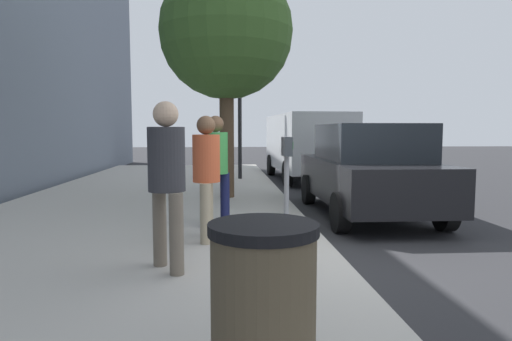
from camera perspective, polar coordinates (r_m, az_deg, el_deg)
ground_plane at (r=5.95m, az=9.89°, el=-10.97°), size 80.00×80.00×0.00m
sidewalk_slab at (r=5.97m, az=-19.80°, el=-10.38°), size 28.00×6.00×0.15m
parking_meter at (r=6.08m, az=3.99°, el=0.64°), size 0.36×0.12×1.41m
pedestrian_at_meter at (r=5.99m, az=-6.43°, el=0.27°), size 0.52×0.37×1.70m
pedestrian_bystander at (r=4.75m, az=-11.47°, el=-0.08°), size 0.48×0.39×1.80m
parking_officer at (r=6.97m, az=-5.21°, el=1.17°), size 0.40×0.43×1.73m
parked_sedan_near at (r=8.76m, az=14.22°, el=0.08°), size 4.42×2.00×1.77m
parked_van_far at (r=14.92m, az=6.53°, el=3.61°), size 5.27×2.28×2.18m
street_tree at (r=10.16m, az=-3.87°, el=17.31°), size 2.94×2.94×5.13m
traffic_signal at (r=13.85m, az=-1.68°, el=8.99°), size 0.24×0.44×3.60m
trash_bin at (r=2.48m, az=0.95°, el=-18.27°), size 0.59×0.59×1.01m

